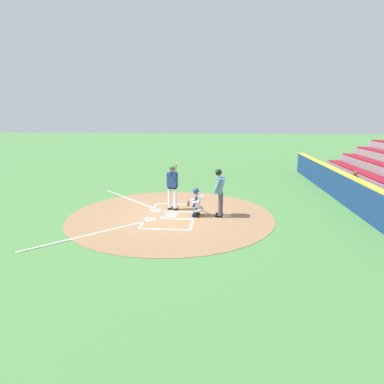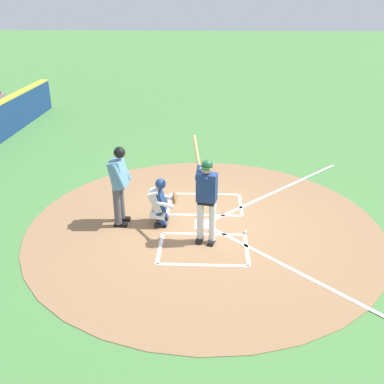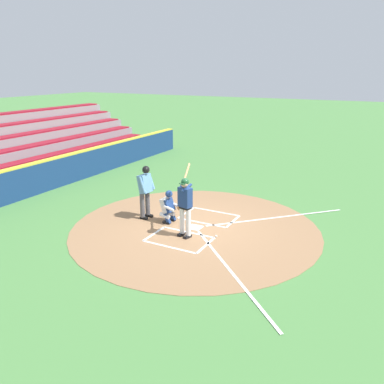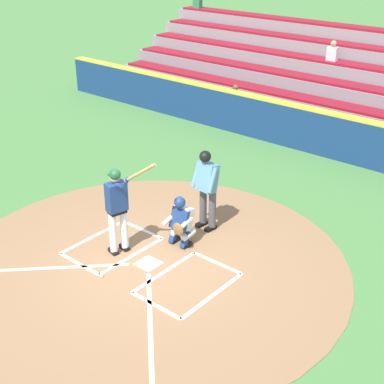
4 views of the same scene
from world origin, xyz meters
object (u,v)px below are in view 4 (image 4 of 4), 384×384
object	(u,v)px
catcher	(181,220)
plate_umpire	(207,184)
batter	(118,205)
baseball	(102,276)

from	to	relation	value
catcher	plate_umpire	xyz separation A→B (m)	(0.04, -0.90, 0.49)
batter	catcher	size ratio (longest dim) A/B	1.88
catcher	plate_umpire	distance (m)	1.02
batter	catcher	world-z (taller)	batter
plate_umpire	catcher	bearing A→B (deg)	92.75
catcher	baseball	world-z (taller)	catcher
batter	plate_umpire	bearing A→B (deg)	-110.46
catcher	baseball	xyz separation A→B (m)	(0.37, 1.91, -0.55)
batter	catcher	xyz separation A→B (m)	(-0.76, -1.03, -0.51)
batter	baseball	bearing A→B (deg)	114.18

